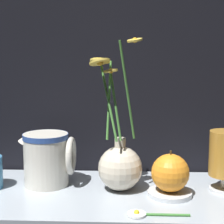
{
  "coord_description": "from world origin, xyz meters",
  "views": [
    {
      "loc": [
        0.04,
        -0.79,
        0.31
      ],
      "look_at": [
        0.01,
        0.0,
        0.19
      ],
      "focal_mm": 60.0,
      "sensor_mm": 36.0,
      "label": 1
    }
  ],
  "objects": [
    {
      "name": "vase_with_flowers",
      "position": [
        0.02,
        0.02,
        0.07
      ],
      "size": [
        0.12,
        0.12,
        0.33
      ],
      "color": "beige",
      "rests_on": "shelf"
    },
    {
      "name": "ground_plane",
      "position": [
        0.0,
        0.0,
        0.0
      ],
      "size": [
        6.0,
        6.0,
        0.0
      ],
      "primitive_type": "plane",
      "color": "black"
    },
    {
      "name": "shelf",
      "position": [
        0.0,
        0.0,
        0.01
      ],
      "size": [
        0.71,
        0.3,
        0.01
      ],
      "color": "#9EA8B2",
      "rests_on": "ground_plane"
    },
    {
      "name": "ceramic_pitcher",
      "position": [
        -0.14,
        0.04,
        0.08
      ],
      "size": [
        0.13,
        0.1,
        0.13
      ],
      "color": "beige",
      "rests_on": "shelf"
    },
    {
      "name": "saucer_plate",
      "position": [
        0.13,
        -0.02,
        0.02
      ],
      "size": [
        0.09,
        0.09,
        0.01
      ],
      "color": "silver",
      "rests_on": "shelf"
    },
    {
      "name": "loose_daisy",
      "position": [
        0.07,
        -0.12,
        0.02
      ],
      "size": [
        0.12,
        0.04,
        0.01
      ],
      "color": "#3D7A33",
      "rests_on": "shelf"
    },
    {
      "name": "orange_fruit",
      "position": [
        0.13,
        -0.02,
        0.06
      ],
      "size": [
        0.08,
        0.08,
        0.09
      ],
      "color": "orange",
      "rests_on": "saucer_plate"
    }
  ]
}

